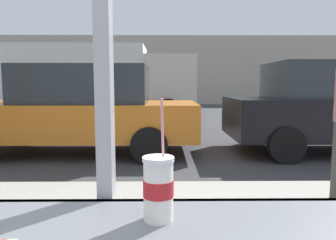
# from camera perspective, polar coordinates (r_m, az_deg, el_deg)

# --- Properties ---
(ground_plane) EXTENTS (60.00, 60.00, 0.00)m
(ground_plane) POSITION_cam_1_polar(r_m,az_deg,el_deg) (9.06, -1.87, -2.22)
(ground_plane) COLOR #38383A
(sidewalk_strip) EXTENTS (16.00, 2.80, 0.12)m
(sidewalk_strip) POSITION_cam_1_polar(r_m,az_deg,el_deg) (2.88, -4.77, -20.39)
(sidewalk_strip) COLOR #9E998E
(sidewalk_strip) RESTS_ON ground
(building_facade_far) EXTENTS (28.00, 1.20, 4.66)m
(building_facade_far) POSITION_cam_1_polar(r_m,az_deg,el_deg) (22.42, -1.16, 8.86)
(building_facade_far) COLOR #A89E8E
(building_facade_far) RESTS_ON ground
(soda_cup_left) EXTENTS (0.09, 0.09, 0.33)m
(soda_cup_left) POSITION_cam_1_polar(r_m,az_deg,el_deg) (0.88, -1.73, -12.00)
(soda_cup_left) COLOR white
(soda_cup_left) RESTS_ON window_counter
(parked_car_orange) EXTENTS (4.65, 2.03, 1.72)m
(parked_car_orange) POSITION_cam_1_polar(r_m,az_deg,el_deg) (6.49, -15.42, 1.86)
(parked_car_orange) COLOR orange
(parked_car_orange) RESTS_ON ground
(parked_car_black) EXTENTS (4.13, 2.01, 1.78)m
(parked_car_black) POSITION_cam_1_polar(r_m,az_deg,el_deg) (7.10, 27.26, 1.99)
(parked_car_black) COLOR black
(parked_car_black) RESTS_ON ground
(box_truck) EXTENTS (6.41, 2.44, 2.69)m
(box_truck) POSITION_cam_1_polar(r_m,az_deg,el_deg) (11.65, -11.77, 6.96)
(box_truck) COLOR silver
(box_truck) RESTS_ON ground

